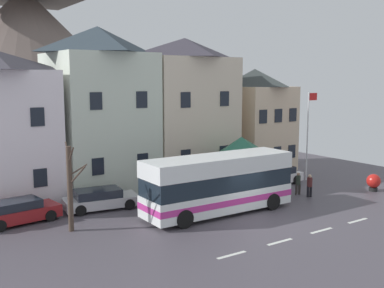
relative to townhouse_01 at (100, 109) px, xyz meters
name	(u,v)px	position (x,y,z in m)	size (l,w,h in m)	color
ground_plane	(262,222)	(4.21, -12.28, -5.73)	(40.00, 60.00, 0.07)	#4D4750
townhouse_01	(100,109)	(0.00, 0.00, 0.00)	(6.43, 6.63, 11.40)	silver
townhouse_02	(185,110)	(6.83, -0.57, -0.25)	(6.95, 5.49, 10.89)	beige
townhouse_03	(254,119)	(14.17, -0.34, -1.37)	(5.04, 5.95, 8.66)	beige
hilltop_castle	(27,64)	(1.27, 23.42, 3.70)	(35.39, 35.39, 23.95)	#675852
transit_bus	(219,185)	(3.19, -9.69, -3.98)	(9.35, 2.82, 3.41)	white
bus_shelter	(241,147)	(8.18, -5.77, -2.64)	(3.60, 3.60, 3.77)	#473D33
parked_car_00	(19,212)	(-7.00, -5.07, -5.05)	(4.36, 2.32, 1.30)	maroon
parked_car_01	(274,176)	(11.19, -6.06, -5.06)	(4.52, 1.90, 1.28)	white
parked_car_02	(100,199)	(-2.21, -4.99, -5.08)	(4.67, 2.43, 1.25)	silver
pedestrian_00	(276,179)	(9.80, -7.69, -4.85)	(0.31, 0.31, 1.48)	black
pedestrian_01	(310,185)	(10.47, -10.12, -4.86)	(0.37, 0.35, 1.54)	black
pedestrian_02	(298,183)	(10.41, -9.16, -4.90)	(0.31, 0.31, 1.51)	#38332D
public_bench	(221,176)	(8.33, -3.28, -5.23)	(1.56, 0.48, 0.87)	#33473D
flagpole	(308,129)	(14.33, -6.41, -1.74)	(0.95, 0.10, 6.81)	silver
harbour_buoy	(374,182)	(15.45, -11.52, -5.02)	(0.97, 0.97, 1.22)	black
bare_tree_00	(70,187)	(-5.08, -8.00, -3.36)	(1.09, 1.62, 4.64)	#47382D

